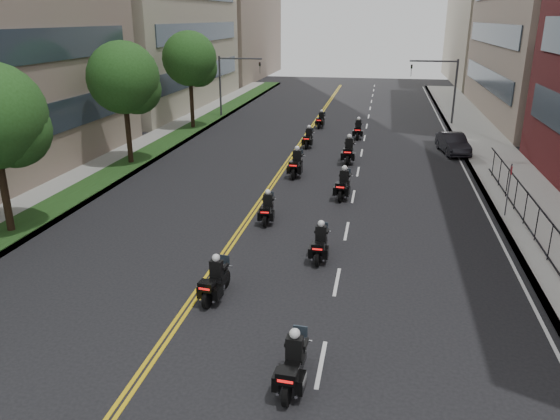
# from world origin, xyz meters

# --- Properties ---
(sidewalk_right) EXTENTS (4.00, 90.00, 0.15)m
(sidewalk_right) POSITION_xyz_m (12.00, 25.00, 0.07)
(sidewalk_right) COLOR gray
(sidewalk_right) RESTS_ON ground
(sidewalk_left) EXTENTS (4.00, 90.00, 0.15)m
(sidewalk_left) POSITION_xyz_m (-12.00, 25.00, 0.07)
(sidewalk_left) COLOR gray
(sidewalk_left) RESTS_ON ground
(grass_strip) EXTENTS (2.00, 90.00, 0.04)m
(grass_strip) POSITION_xyz_m (-11.20, 25.00, 0.17)
(grass_strip) COLOR #1C3A15
(grass_strip) RESTS_ON sidewalk_left
(iron_fence) EXTENTS (0.05, 28.00, 1.50)m
(iron_fence) POSITION_xyz_m (11.00, 12.00, 0.90)
(iron_fence) COLOR black
(iron_fence) RESTS_ON sidewalk_right
(street_trees) EXTENTS (4.40, 38.40, 7.98)m
(street_trees) POSITION_xyz_m (-11.05, 18.61, 5.13)
(street_trees) COLOR #322316
(street_trees) RESTS_ON ground
(traffic_signal_right) EXTENTS (4.09, 0.20, 5.60)m
(traffic_signal_right) POSITION_xyz_m (9.54, 42.00, 3.70)
(traffic_signal_right) COLOR #3F3F44
(traffic_signal_right) RESTS_ON ground
(traffic_signal_left) EXTENTS (4.09, 0.20, 5.60)m
(traffic_signal_left) POSITION_xyz_m (-9.54, 42.00, 3.70)
(traffic_signal_left) COLOR #3F3F44
(traffic_signal_left) RESTS_ON ground
(motorcycle_1) EXTENTS (0.55, 2.22, 1.63)m
(motorcycle_1) POSITION_xyz_m (2.60, 3.91, 0.65)
(motorcycle_1) COLOR black
(motorcycle_1) RESTS_ON ground
(motorcycle_2) EXTENTS (0.62, 2.13, 1.57)m
(motorcycle_2) POSITION_xyz_m (-0.71, 8.04, 0.62)
(motorcycle_2) COLOR black
(motorcycle_2) RESTS_ON ground
(motorcycle_3) EXTENTS (0.49, 2.13, 1.57)m
(motorcycle_3) POSITION_xyz_m (2.37, 11.84, 0.62)
(motorcycle_3) COLOR black
(motorcycle_3) RESTS_ON ground
(motorcycle_4) EXTENTS (0.53, 2.09, 1.54)m
(motorcycle_4) POSITION_xyz_m (-0.48, 15.47, 0.61)
(motorcycle_4) COLOR black
(motorcycle_4) RESTS_ON ground
(motorcycle_5) EXTENTS (0.66, 2.34, 1.72)m
(motorcycle_5) POSITION_xyz_m (2.68, 19.68, 0.68)
(motorcycle_5) COLOR black
(motorcycle_5) RESTS_ON ground
(motorcycle_6) EXTENTS (0.59, 2.45, 1.81)m
(motorcycle_6) POSITION_xyz_m (-0.37, 23.34, 0.71)
(motorcycle_6) COLOR black
(motorcycle_6) RESTS_ON ground
(motorcycle_7) EXTENTS (0.58, 2.53, 1.87)m
(motorcycle_7) POSITION_xyz_m (2.46, 27.09, 0.74)
(motorcycle_7) COLOR black
(motorcycle_7) RESTS_ON ground
(motorcycle_8) EXTENTS (0.53, 2.18, 1.61)m
(motorcycle_8) POSITION_xyz_m (-0.69, 31.05, 0.63)
(motorcycle_8) COLOR black
(motorcycle_8) RESTS_ON ground
(motorcycle_9) EXTENTS (0.52, 2.27, 1.68)m
(motorcycle_9) POSITION_xyz_m (2.68, 34.76, 0.66)
(motorcycle_9) COLOR black
(motorcycle_9) RESTS_ON ground
(motorcycle_10) EXTENTS (0.60, 2.07, 1.53)m
(motorcycle_10) POSITION_xyz_m (-0.65, 38.68, 0.60)
(motorcycle_10) COLOR black
(motorcycle_10) RESTS_ON ground
(parked_sedan) EXTENTS (2.14, 4.39, 1.39)m
(parked_sedan) POSITION_xyz_m (9.40, 31.03, 0.69)
(parked_sedan) COLOR black
(parked_sedan) RESTS_ON ground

